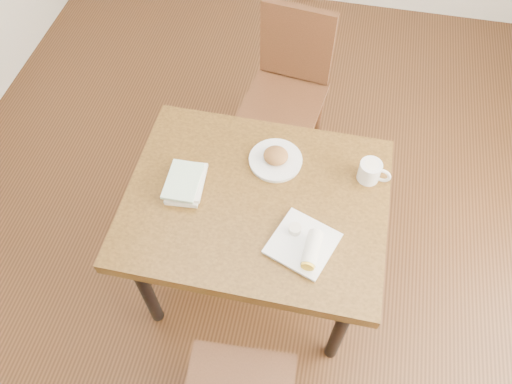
% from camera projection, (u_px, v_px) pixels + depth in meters
% --- Properties ---
extents(ground, '(4.00, 5.00, 0.01)m').
position_uv_depth(ground, '(256.00, 274.00, 2.71)').
color(ground, '#472814').
rests_on(ground, ground).
extents(room_walls, '(4.02, 5.02, 2.80)m').
position_uv_depth(room_walls, '(256.00, 22.00, 1.36)').
color(room_walls, beige).
rests_on(room_walls, ground).
extents(table, '(1.10, 0.87, 0.75)m').
position_uv_depth(table, '(256.00, 209.00, 2.16)').
color(table, brown).
rests_on(table, ground).
extents(chair_far, '(0.47, 0.47, 0.95)m').
position_uv_depth(chair_far, '(289.00, 82.00, 2.76)').
color(chair_far, '#4C2815').
rests_on(chair_far, ground).
extents(plate_scone, '(0.24, 0.24, 0.07)m').
position_uv_depth(plate_scone, '(276.00, 159.00, 2.18)').
color(plate_scone, white).
rests_on(plate_scone, table).
extents(coffee_mug, '(0.14, 0.10, 0.10)m').
position_uv_depth(coffee_mug, '(371.00, 171.00, 2.11)').
color(coffee_mug, white).
rests_on(coffee_mug, table).
extents(plate_burrito, '(0.30, 0.30, 0.08)m').
position_uv_depth(plate_burrito, '(305.00, 245.00, 1.94)').
color(plate_burrito, white).
rests_on(plate_burrito, table).
extents(book_stack, '(0.16, 0.22, 0.05)m').
position_uv_depth(book_stack, '(186.00, 183.00, 2.10)').
color(book_stack, white).
rests_on(book_stack, table).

